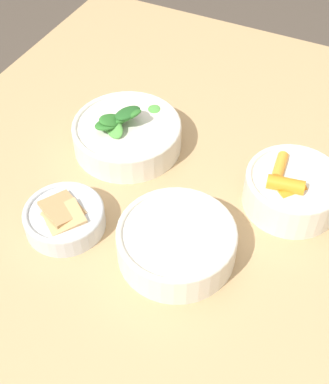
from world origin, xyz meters
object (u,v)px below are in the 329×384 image
at_px(bowl_carrots, 292,188).
at_px(bowl_cookies, 64,217).
at_px(bowl_greens, 127,133).
at_px(bowl_beans_hotdog, 176,243).

bearing_deg(bowl_carrots, bowl_cookies, -56.43).
relative_size(bowl_carrots, bowl_greens, 0.80).
bearing_deg(bowl_beans_hotdog, bowl_greens, -134.91).
distance_m(bowl_carrots, bowl_cookies, 0.37).
xyz_separation_m(bowl_carrots, bowl_greens, (-0.01, -0.31, -0.00)).
bearing_deg(bowl_greens, bowl_cookies, 0.45).
height_order(bowl_carrots, bowl_greens, bowl_greens).
bearing_deg(bowl_cookies, bowl_carrots, 123.57).
height_order(bowl_carrots, bowl_beans_hotdog, bowl_carrots).
height_order(bowl_greens, bowl_cookies, bowl_greens).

